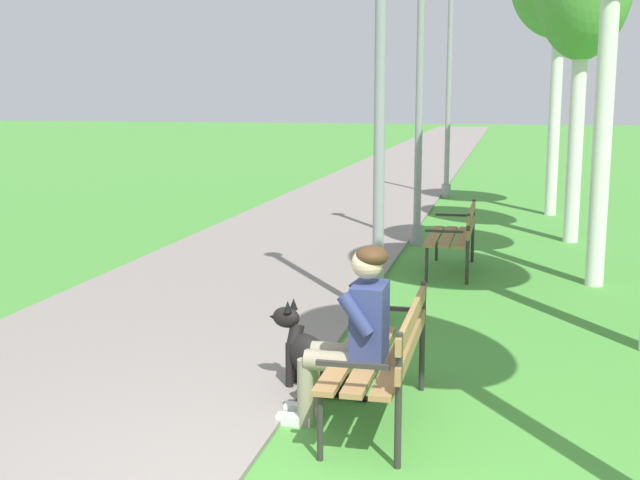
{
  "coord_description": "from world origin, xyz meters",
  "views": [
    {
      "loc": [
        1.16,
        -4.09,
        2.23
      ],
      "look_at": [
        -0.53,
        3.32,
        0.9
      ],
      "focal_mm": 46.74,
      "sensor_mm": 36.0,
      "label": 1
    }
  ],
  "objects_px": {
    "park_bench_mid": "(456,232)",
    "lamp_post_mid": "(420,94)",
    "person_seated_on_near_bench": "(353,328)",
    "dog_black": "(314,360)",
    "park_bench_near": "(385,351)",
    "lamp_post_far": "(449,84)",
    "lamp_post_near": "(380,72)"
  },
  "relations": [
    {
      "from": "person_seated_on_near_bench",
      "to": "lamp_post_far",
      "type": "relative_size",
      "value": 0.26
    },
    {
      "from": "park_bench_mid",
      "to": "lamp_post_near",
      "type": "xyz_separation_m",
      "value": [
        -0.61,
        -2.51,
        1.93
      ]
    },
    {
      "from": "person_seated_on_near_bench",
      "to": "lamp_post_near",
      "type": "bearing_deg",
      "value": 95.4
    },
    {
      "from": "park_bench_near",
      "to": "park_bench_mid",
      "type": "xyz_separation_m",
      "value": [
        0.15,
        5.1,
        0.0
      ]
    },
    {
      "from": "dog_black",
      "to": "lamp_post_mid",
      "type": "xyz_separation_m",
      "value": [
        0.07,
        6.44,
        1.98
      ]
    },
    {
      "from": "person_seated_on_near_bench",
      "to": "lamp_post_mid",
      "type": "distance_m",
      "value": 7.15
    },
    {
      "from": "lamp_post_near",
      "to": "lamp_post_far",
      "type": "height_order",
      "value": "lamp_post_far"
    },
    {
      "from": "lamp_post_near",
      "to": "park_bench_mid",
      "type": "bearing_deg",
      "value": 76.36
    },
    {
      "from": "lamp_post_far",
      "to": "dog_black",
      "type": "bearing_deg",
      "value": -90.25
    },
    {
      "from": "person_seated_on_near_bench",
      "to": "lamp_post_near",
      "type": "xyz_separation_m",
      "value": [
        -0.25,
        2.67,
        1.76
      ]
    },
    {
      "from": "dog_black",
      "to": "lamp_post_mid",
      "type": "height_order",
      "value": "lamp_post_mid"
    },
    {
      "from": "dog_black",
      "to": "person_seated_on_near_bench",
      "type": "bearing_deg",
      "value": -52.93
    },
    {
      "from": "park_bench_mid",
      "to": "lamp_post_mid",
      "type": "xyz_separation_m",
      "value": [
        -0.69,
        1.8,
        1.73
      ]
    },
    {
      "from": "park_bench_near",
      "to": "lamp_post_near",
      "type": "relative_size",
      "value": 0.32
    },
    {
      "from": "park_bench_near",
      "to": "person_seated_on_near_bench",
      "type": "relative_size",
      "value": 1.2
    },
    {
      "from": "park_bench_near",
      "to": "park_bench_mid",
      "type": "bearing_deg",
      "value": 88.33
    },
    {
      "from": "park_bench_mid",
      "to": "lamp_post_far",
      "type": "bearing_deg",
      "value": 95.21
    },
    {
      "from": "dog_black",
      "to": "lamp_post_mid",
      "type": "relative_size",
      "value": 0.19
    },
    {
      "from": "park_bench_mid",
      "to": "lamp_post_mid",
      "type": "height_order",
      "value": "lamp_post_mid"
    },
    {
      "from": "dog_black",
      "to": "lamp_post_far",
      "type": "distance_m",
      "value": 12.56
    },
    {
      "from": "park_bench_mid",
      "to": "person_seated_on_near_bench",
      "type": "xyz_separation_m",
      "value": [
        -0.36,
        -5.18,
        0.17
      ]
    },
    {
      "from": "park_bench_near",
      "to": "lamp_post_far",
      "type": "xyz_separation_m",
      "value": [
        -0.56,
        12.82,
        1.93
      ]
    },
    {
      "from": "lamp_post_far",
      "to": "person_seated_on_near_bench",
      "type": "bearing_deg",
      "value": -88.45
    },
    {
      "from": "lamp_post_near",
      "to": "lamp_post_mid",
      "type": "relative_size",
      "value": 1.09
    },
    {
      "from": "person_seated_on_near_bench",
      "to": "lamp_post_mid",
      "type": "height_order",
      "value": "lamp_post_mid"
    },
    {
      "from": "lamp_post_mid",
      "to": "lamp_post_near",
      "type": "bearing_deg",
      "value": -88.9
    },
    {
      "from": "dog_black",
      "to": "lamp_post_near",
      "type": "distance_m",
      "value": 3.06
    },
    {
      "from": "lamp_post_near",
      "to": "lamp_post_mid",
      "type": "bearing_deg",
      "value": 91.1
    },
    {
      "from": "lamp_post_near",
      "to": "lamp_post_far",
      "type": "relative_size",
      "value": 1.0
    },
    {
      "from": "park_bench_mid",
      "to": "dog_black",
      "type": "relative_size",
      "value": 1.83
    },
    {
      "from": "lamp_post_far",
      "to": "park_bench_mid",
      "type": "bearing_deg",
      "value": -84.79
    },
    {
      "from": "park_bench_near",
      "to": "person_seated_on_near_bench",
      "type": "xyz_separation_m",
      "value": [
        -0.21,
        -0.08,
        0.17
      ]
    }
  ]
}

